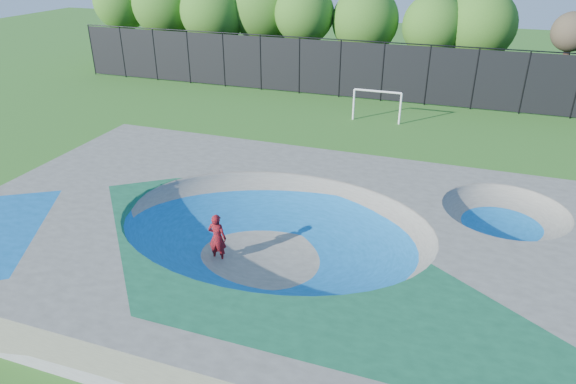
# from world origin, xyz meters

# --- Properties ---
(ground) EXTENTS (120.00, 120.00, 0.00)m
(ground) POSITION_xyz_m (0.00, 0.00, 0.00)
(ground) COLOR #2A641B
(ground) RESTS_ON ground
(skate_deck) EXTENTS (22.00, 14.00, 1.50)m
(skate_deck) POSITION_xyz_m (0.00, 0.00, 0.75)
(skate_deck) COLOR gray
(skate_deck) RESTS_ON ground
(skater) EXTENTS (0.66, 0.44, 1.80)m
(skater) POSITION_xyz_m (-1.77, -0.80, 0.90)
(skater) COLOR red
(skater) RESTS_ON ground
(skateboard) EXTENTS (0.81, 0.34, 0.05)m
(skateboard) POSITION_xyz_m (-1.77, -0.80, 0.03)
(skateboard) COLOR black
(skateboard) RESTS_ON ground
(soccer_goal) EXTENTS (2.98, 0.12, 1.97)m
(soccer_goal) POSITION_xyz_m (0.54, 16.30, 1.36)
(soccer_goal) COLOR white
(soccer_goal) RESTS_ON ground
(fence) EXTENTS (48.09, 0.09, 4.04)m
(fence) POSITION_xyz_m (0.00, 21.00, 2.10)
(fence) COLOR black
(fence) RESTS_ON ground
(treeline) EXTENTS (52.30, 7.48, 8.39)m
(treeline) POSITION_xyz_m (-0.95, 26.12, 4.95)
(treeline) COLOR #4E3227
(treeline) RESTS_ON ground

